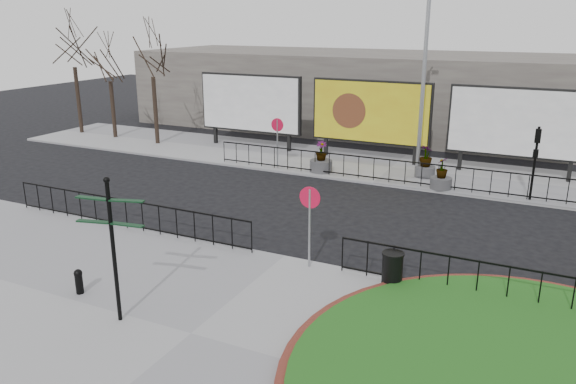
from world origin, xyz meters
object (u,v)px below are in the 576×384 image
Objects in this scene: fingerpost_sign at (112,236)px; litter_bin at (392,269)px; planter_a at (321,162)px; planter_c at (441,178)px; bollard at (79,280)px; planter_b at (425,165)px; billboard_mid at (370,112)px; lamp_post at (424,74)px.

litter_bin is at bearing 31.29° from fingerpost_sign.
planter_a is 1.09× the size of planter_c.
planter_b is at bearing 69.91° from bollard.
billboard_mid is 14.62m from litter_bin.
planter_b reaches higher than litter_bin.
planter_c is (-0.65, 10.00, -0.03)m from litter_bin.
billboard_mid is 4.23m from lamp_post.
fingerpost_sign is at bearing -86.55° from planter_a.
planter_c reaches higher than litter_bin.
billboard_mid is at bearing 149.63° from planter_b.
fingerpost_sign is at bearing -91.34° from billboard_mid.
litter_bin is 12.14m from planter_a.
planter_b is (4.69, 1.27, 0.09)m from planter_a.
planter_b is at bearing 123.32° from planter_c.
planter_b is at bearing 67.99° from fingerpost_sign.
billboard_mid is at bearing 67.75° from planter_a.
planter_c is (4.84, 14.63, -1.72)m from fingerpost_sign.
bollard is 15.58m from planter_c.
bollard is 14.39m from planter_a.
planter_a is at bearing 84.59° from fingerpost_sign.
planter_a is (-6.39, 10.33, -0.02)m from litter_bin.
lamp_post is 4.15m from planter_b.
litter_bin is (2.05, -11.60, -4.20)m from lamp_post.
lamp_post is 2.54× the size of fingerpost_sign.
planter_a reaches higher than planter_c.
planter_c reaches higher than bollard.
planter_b is (-1.70, 11.60, 0.07)m from litter_bin.
lamp_post reaches higher than planter_b.
planter_c is at bearing -48.64° from lamp_post.
lamp_post reaches higher than planter_c.
fingerpost_sign is at bearing -139.85° from litter_bin.
billboard_mid reaches higher than litter_bin.
planter_c is (1.41, -1.60, -4.23)m from lamp_post.
planter_c is at bearing -38.97° from billboard_mid.
lamp_post reaches higher than fingerpost_sign.
bollard is 0.69× the size of litter_bin.
litter_bin is at bearing -81.68° from planter_b.
planter_a is at bearing 176.75° from planter_c.
planter_c is at bearing -3.25° from planter_a.
planter_b reaches higher than planter_a.
lamp_post is at bearing 180.00° from planter_b.
litter_bin is 0.66× the size of planter_b.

